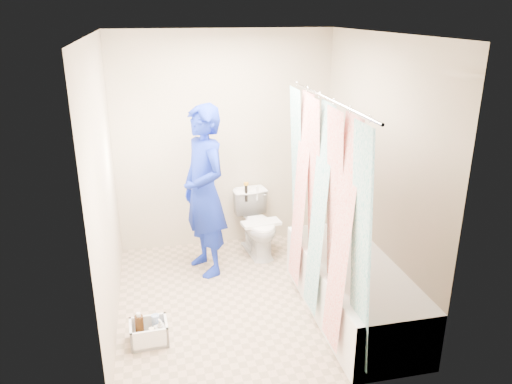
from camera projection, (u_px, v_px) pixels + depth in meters
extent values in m
plane|color=tan|center=(249.00, 299.00, 4.72)|extent=(2.60, 2.60, 0.00)
cube|color=silver|center=(247.00, 34.00, 3.89)|extent=(2.40, 2.60, 0.02)
cube|color=#BCA791|center=(224.00, 142.00, 5.50)|extent=(2.40, 0.02, 2.40)
cube|color=#BCA791|center=(290.00, 244.00, 3.12)|extent=(2.40, 0.02, 2.40)
cube|color=#BCA791|center=(104.00, 189.00, 4.06)|extent=(0.02, 2.60, 2.40)
cube|color=#BCA791|center=(377.00, 170.00, 4.55)|extent=(0.02, 2.60, 2.40)
cube|color=white|center=(352.00, 289.00, 4.42)|extent=(0.70, 1.75, 0.50)
cube|color=white|center=(354.00, 268.00, 4.35)|extent=(0.58, 1.63, 0.06)
cylinder|color=silver|center=(326.00, 98.00, 3.76)|extent=(0.02, 1.90, 0.02)
cube|color=white|center=(321.00, 212.00, 4.09)|extent=(0.06, 1.75, 1.80)
imported|color=white|center=(258.00, 224.00, 5.52)|extent=(0.46, 0.71, 0.68)
cube|color=white|center=(261.00, 223.00, 5.40)|extent=(0.44, 0.23, 0.03)
cylinder|color=black|center=(246.00, 193.00, 5.55)|extent=(0.03, 0.03, 0.20)
cylinder|color=orange|center=(246.00, 184.00, 5.51)|extent=(0.05, 0.05, 0.03)
cylinder|color=white|center=(257.00, 193.00, 5.59)|extent=(0.03, 0.03, 0.16)
imported|color=navy|center=(204.00, 192.00, 4.96)|extent=(0.62, 0.74, 1.75)
cube|color=white|center=(150.00, 340.00, 4.11)|extent=(0.32, 0.26, 0.03)
cube|color=white|center=(131.00, 335.00, 4.05)|extent=(0.03, 0.24, 0.18)
cube|color=white|center=(167.00, 330.00, 4.12)|extent=(0.03, 0.24, 0.18)
cube|color=white|center=(150.00, 341.00, 3.98)|extent=(0.31, 0.03, 0.18)
cube|color=white|center=(148.00, 325.00, 4.19)|extent=(0.31, 0.03, 0.18)
cylinder|color=#3A200B|center=(140.00, 327.00, 4.09)|extent=(0.07, 0.07, 0.20)
cylinder|color=white|center=(156.00, 325.00, 4.13)|extent=(0.06, 0.06, 0.18)
cylinder|color=#F6E4C0|center=(152.00, 335.00, 4.04)|extent=(0.04, 0.04, 0.13)
cylinder|color=#3A200B|center=(141.00, 341.00, 4.02)|extent=(0.06, 0.06, 0.06)
cylinder|color=#EDAE45|center=(141.00, 338.00, 4.01)|extent=(0.06, 0.06, 0.01)
imported|color=white|center=(160.00, 330.00, 4.06)|extent=(0.11, 0.12, 0.19)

